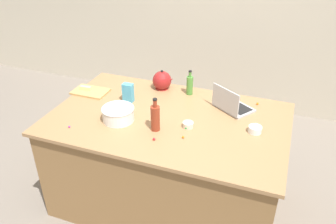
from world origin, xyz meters
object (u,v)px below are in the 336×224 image
Objects in this scene: laptop at (231,105)px; bottle_olive at (190,85)px; ramekin_small at (188,125)px; candy_bag at (128,93)px; mixing_bowl_large at (118,114)px; bottle_soy at (155,117)px; cutting_board at (90,92)px; butter_stick_left at (86,88)px; kettle at (162,81)px; ramekin_medium at (255,129)px.

bottle_olive reaches higher than laptop.
ramekin_small is 0.50× the size of candy_bag.
mixing_bowl_large is 0.97× the size of bottle_soy.
butter_stick_left reaches higher than cutting_board.
ramekin_small is at bearing -123.80° from laptop.
laptop reaches higher than mixing_bowl_large.
mixing_bowl_large is 0.68m from kettle.
bottle_soy is 1.60× the size of candy_bag.
kettle is 0.66× the size of cutting_board.
butter_stick_left is (-0.93, -0.29, -0.06)m from bottle_olive.
bottle_olive is 1.38× the size of candy_bag.
cutting_board is (-1.30, -0.14, -0.04)m from laptop.
cutting_board is at bearing -152.08° from kettle.
bottle_soy is 0.67m from bottle_olive.
bottle_olive is 0.57m from ramekin_small.
butter_stick_left is at bearing 175.97° from candy_bag.
bottle_olive is at bearing 17.55° from butter_stick_left.
candy_bag is at bearing 174.26° from ramekin_medium.
bottle_soy reaches higher than kettle.
butter_stick_left reaches higher than ramekin_medium.
bottle_olive reaches higher than ramekin_medium.
bottle_olive is (-0.42, 0.16, 0.05)m from laptop.
ramekin_small is (1.04, -0.25, 0.01)m from cutting_board.
laptop is at bearing -20.68° from bottle_olive.
laptop is 4.48× the size of ramekin_small.
bottle_soy is 2.68× the size of ramekin_medium.
kettle is (-0.28, 0.02, -0.01)m from bottle_olive.
laptop reaches higher than kettle.
butter_stick_left is 1.29× the size of ramekin_small.
ramekin_small is at bearing -13.76° from cutting_board.
bottle_soy is at bearing -23.60° from butter_stick_left.
cutting_board is at bearing -174.05° from laptop.
kettle is 0.72m from butter_stick_left.
candy_bag reaches higher than cutting_board.
kettle is at bearing 165.47° from laptop.
kettle reaches higher than cutting_board.
cutting_board is 1.07m from ramekin_small.
bottle_soy is (-0.49, -0.51, 0.06)m from laptop.
ramekin_small is (0.56, 0.10, -0.04)m from mixing_bowl_large.
bottle_olive reaches higher than cutting_board.
bottle_olive is 0.28m from kettle.
ramekin_small is at bearing 28.24° from bottle_soy.
candy_bag reaches higher than butter_stick_left.
laptop reaches higher than candy_bag.
kettle is 0.40m from candy_bag.
cutting_board is 1.54m from ramekin_medium.
kettle is (0.12, 0.67, 0.02)m from mixing_bowl_large.
candy_bag is (0.41, -0.03, 0.08)m from cutting_board.
bottle_soy is at bearing -72.87° from kettle.
kettle reaches higher than butter_stick_left.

